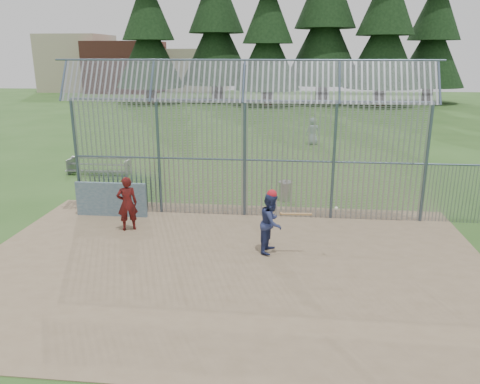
# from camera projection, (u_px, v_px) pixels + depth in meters

# --- Properties ---
(ground) EXTENTS (120.00, 120.00, 0.00)m
(ground) POSITION_uv_depth(u_px,v_px,m) (233.00, 256.00, 13.19)
(ground) COLOR #2D511E
(ground) RESTS_ON ground
(dirt_infield) EXTENTS (14.00, 10.00, 0.02)m
(dirt_infield) POSITION_uv_depth(u_px,v_px,m) (230.00, 264.00, 12.71)
(dirt_infield) COLOR #756047
(dirt_infield) RESTS_ON ground
(dugout_wall) EXTENTS (2.50, 0.12, 1.20)m
(dugout_wall) POSITION_uv_depth(u_px,v_px,m) (111.00, 199.00, 16.24)
(dugout_wall) COLOR #38566B
(dugout_wall) RESTS_ON dirt_infield
(batter) EXTENTS (0.83, 0.97, 1.73)m
(batter) POSITION_uv_depth(u_px,v_px,m) (271.00, 223.00, 13.25)
(batter) COLOR navy
(batter) RESTS_ON dirt_infield
(onlooker) EXTENTS (0.76, 0.65, 1.76)m
(onlooker) POSITION_uv_depth(u_px,v_px,m) (127.00, 204.00, 14.89)
(onlooker) COLOR maroon
(onlooker) RESTS_ON dirt_infield
(bg_kid_standing) EXTENTS (0.91, 0.68, 1.68)m
(bg_kid_standing) POSITION_uv_depth(u_px,v_px,m) (313.00, 131.00, 28.98)
(bg_kid_standing) COLOR gray
(bg_kid_standing) RESTS_ON ground
(batting_gear) EXTENTS (1.93, 0.50, 0.69)m
(batting_gear) POSITION_uv_depth(u_px,v_px,m) (277.00, 198.00, 12.98)
(batting_gear) COLOR red
(batting_gear) RESTS_ON ground
(trash_can) EXTENTS (0.56, 0.56, 0.82)m
(trash_can) POSITION_uv_depth(u_px,v_px,m) (285.00, 191.00, 18.08)
(trash_can) COLOR gray
(trash_can) RESTS_ON ground
(bleacher) EXTENTS (3.00, 0.95, 0.72)m
(bleacher) POSITION_uv_depth(u_px,v_px,m) (99.00, 165.00, 22.05)
(bleacher) COLOR slate
(bleacher) RESTS_ON ground
(backstop_fence) EXTENTS (20.09, 0.81, 5.30)m
(backstop_fence) POSITION_uv_depth(u_px,v_px,m) (298.00, 151.00, 15.60)
(backstop_fence) COLOR #47566B
(backstop_fence) RESTS_ON ground
(conifer_row) EXTENTS (38.48, 12.26, 20.20)m
(conifer_row) POSITION_uv_depth(u_px,v_px,m) (297.00, 0.00, 49.43)
(conifer_row) COLOR #332319
(conifer_row) RESTS_ON ground
(distant_buildings) EXTENTS (26.50, 10.50, 8.00)m
(distant_buildings) POSITION_uv_depth(u_px,v_px,m) (122.00, 66.00, 68.31)
(distant_buildings) COLOR brown
(distant_buildings) RESTS_ON ground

